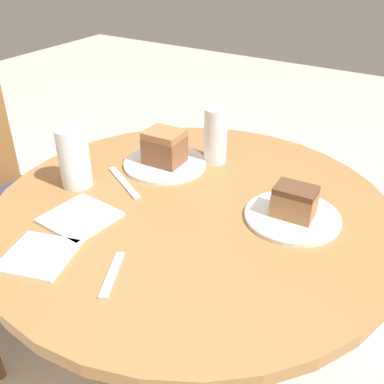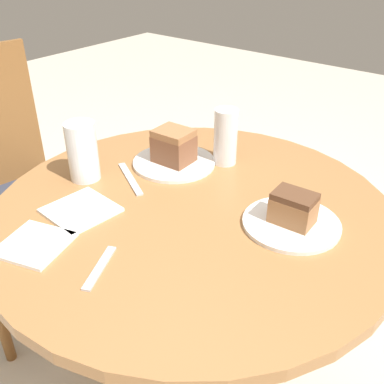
# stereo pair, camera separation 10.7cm
# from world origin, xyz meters

# --- Properties ---
(table) EXTENTS (0.98, 0.98, 0.73)m
(table) POSITION_xyz_m (0.00, 0.00, 0.53)
(table) COLOR #9E6B3D
(table) RESTS_ON ground_plane
(plate_near) EXTENTS (0.23, 0.23, 0.01)m
(plate_near) POSITION_xyz_m (0.14, 0.18, 0.74)
(plate_near) COLOR white
(plate_near) RESTS_ON table
(plate_far) EXTENTS (0.22, 0.22, 0.01)m
(plate_far) POSITION_xyz_m (0.08, -0.23, 0.74)
(plate_far) COLOR white
(plate_far) RESTS_ON table
(cake_slice_near) EXTENTS (0.09, 0.11, 0.09)m
(cake_slice_near) POSITION_xyz_m (0.14, 0.18, 0.79)
(cake_slice_near) COLOR brown
(cake_slice_near) RESTS_ON plate_near
(cake_slice_far) EXTENTS (0.07, 0.10, 0.07)m
(cake_slice_far) POSITION_xyz_m (0.08, -0.23, 0.78)
(cake_slice_far) COLOR #9E6B42
(cake_slice_far) RESTS_ON plate_far
(glass_lemonade) EXTENTS (0.07, 0.07, 0.16)m
(glass_lemonade) POSITION_xyz_m (0.24, 0.07, 0.80)
(glass_lemonade) COLOR beige
(glass_lemonade) RESTS_ON table
(glass_water) EXTENTS (0.08, 0.08, 0.16)m
(glass_water) POSITION_xyz_m (-0.07, 0.31, 0.80)
(glass_water) COLOR silver
(glass_water) RESTS_ON table
(napkin_stack) EXTENTS (0.16, 0.16, 0.01)m
(napkin_stack) POSITION_xyz_m (-0.18, 0.19, 0.73)
(napkin_stack) COLOR white
(napkin_stack) RESTS_ON table
(fork) EXTENTS (0.10, 0.17, 0.00)m
(fork) POSITION_xyz_m (0.00, 0.21, 0.73)
(fork) COLOR silver
(fork) RESTS_ON table
(spoon) EXTENTS (0.13, 0.07, 0.00)m
(spoon) POSITION_xyz_m (-0.29, 0.00, 0.73)
(spoon) COLOR silver
(spoon) RESTS_ON table
(napkin_side) EXTENTS (0.17, 0.17, 0.01)m
(napkin_side) POSITION_xyz_m (-0.33, 0.16, 0.73)
(napkin_side) COLOR white
(napkin_side) RESTS_ON table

